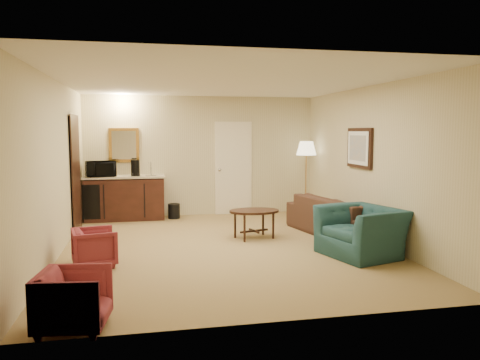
% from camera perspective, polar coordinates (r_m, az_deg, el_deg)
% --- Properties ---
extents(ground, '(6.00, 6.00, 0.00)m').
position_cam_1_polar(ground, '(7.55, -1.85, -8.17)').
color(ground, '#9B7C4E').
rests_on(ground, ground).
extents(room_walls, '(5.02, 6.01, 2.61)m').
position_cam_1_polar(room_walls, '(8.06, -3.50, 5.06)').
color(room_walls, beige).
rests_on(room_walls, ground).
extents(wetbar_cabinet, '(1.64, 0.58, 0.92)m').
position_cam_1_polar(wetbar_cabinet, '(10.04, -13.85, -2.12)').
color(wetbar_cabinet, '#3C1A13').
rests_on(wetbar_cabinet, ground).
extents(sofa, '(1.16, 2.41, 0.91)m').
position_cam_1_polar(sofa, '(8.43, 12.27, -3.65)').
color(sofa, black).
rests_on(sofa, ground).
extents(teal_armchair, '(1.00, 1.27, 0.97)m').
position_cam_1_polar(teal_armchair, '(7.18, 14.59, -5.14)').
color(teal_armchair, '#1E484B').
rests_on(teal_armchair, ground).
extents(rose_chair_near, '(0.63, 0.65, 0.58)m').
position_cam_1_polar(rose_chair_near, '(6.76, -17.31, -7.61)').
color(rose_chair_near, maroon).
rests_on(rose_chair_near, ground).
extents(rose_chair_far, '(0.65, 0.68, 0.63)m').
position_cam_1_polar(rose_chair_far, '(4.72, -19.62, -13.30)').
color(rose_chair_far, maroon).
rests_on(rose_chair_far, ground).
extents(coffee_table, '(0.99, 0.80, 0.50)m').
position_cam_1_polar(coffee_table, '(8.10, 1.73, -5.39)').
color(coffee_table, black).
rests_on(coffee_table, ground).
extents(floor_lamp, '(0.52, 0.52, 1.63)m').
position_cam_1_polar(floor_lamp, '(10.26, 8.04, 0.18)').
color(floor_lamp, gold).
rests_on(floor_lamp, ground).
extents(waste_bin, '(0.27, 0.27, 0.31)m').
position_cam_1_polar(waste_bin, '(10.03, -8.05, -3.77)').
color(waste_bin, black).
rests_on(waste_bin, ground).
extents(microwave, '(0.63, 0.44, 0.39)m').
position_cam_1_polar(microwave, '(9.93, -16.63, 1.51)').
color(microwave, black).
rests_on(microwave, wetbar_cabinet).
extents(coffee_maker, '(0.22, 0.22, 0.34)m').
position_cam_1_polar(coffee_maker, '(9.88, -12.64, 1.45)').
color(coffee_maker, black).
rests_on(coffee_maker, wetbar_cabinet).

